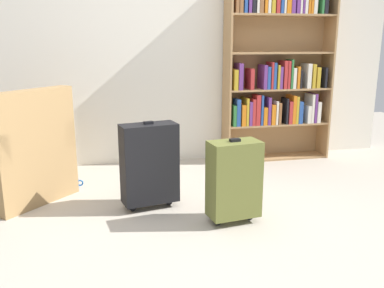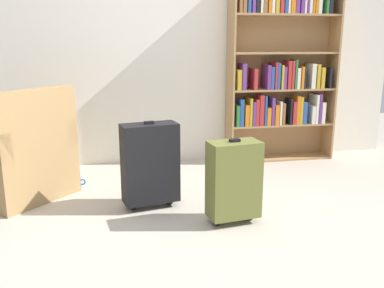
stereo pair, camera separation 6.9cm
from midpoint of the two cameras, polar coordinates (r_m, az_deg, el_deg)
ground_plane at (r=2.81m, az=4.17°, el=-12.69°), size 8.23×8.23×0.00m
back_wall at (r=4.40m, az=-2.83°, el=14.54°), size 4.70×0.10×2.60m
bookshelf at (r=4.52m, az=11.06°, el=10.22°), size 1.14×0.27×1.86m
armchair at (r=3.67m, az=-23.24°, el=-2.05°), size 0.99×0.99×0.90m
mug at (r=3.79m, az=-16.22°, el=-5.22°), size 0.12×0.08×0.10m
suitcase_black at (r=3.18m, az=-6.43°, el=-2.67°), size 0.45×0.27×0.68m
suitcase_olive at (r=2.93m, az=5.06°, el=-4.81°), size 0.38×0.24×0.61m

